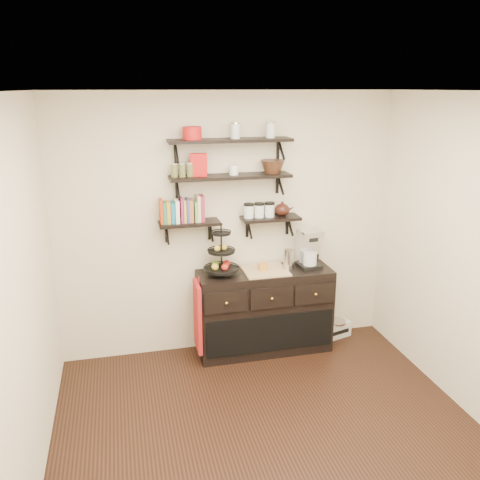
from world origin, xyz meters
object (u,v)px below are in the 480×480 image
fruit_stand (222,258)px  radio (336,329)px  coffee_maker (309,249)px  sideboard (265,311)px

fruit_stand → radio: bearing=3.9°
radio → coffee_maker: bearing=172.6°
fruit_stand → radio: (1.34, 0.09, -0.99)m
fruit_stand → radio: size_ratio=1.47×
fruit_stand → coffee_maker: fruit_stand is taller
sideboard → coffee_maker: size_ratio=3.43×
fruit_stand → radio: 1.66m
sideboard → radio: sideboard is taller
sideboard → coffee_maker: 0.80m
radio → fruit_stand: bearing=166.9°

